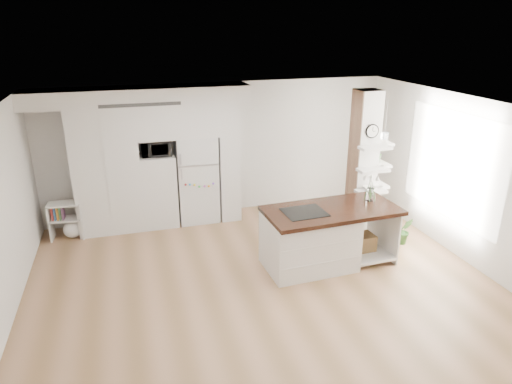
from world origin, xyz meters
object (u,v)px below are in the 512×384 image
at_px(refrigerator, 197,178).
at_px(kitchen_island, 316,237).
at_px(floor_plant_a, 404,231).
at_px(bookshelf, 69,222).

bearing_deg(refrigerator, kitchen_island, -57.58).
height_order(refrigerator, kitchen_island, refrigerator).
height_order(refrigerator, floor_plant_a, refrigerator).
height_order(refrigerator, bookshelf, refrigerator).
bearing_deg(refrigerator, bookshelf, -175.67).
xyz_separation_m(kitchen_island, bookshelf, (-3.99, 2.24, -0.20)).
xyz_separation_m(bookshelf, floor_plant_a, (5.84, -1.97, -0.05)).
distance_m(kitchen_island, floor_plant_a, 1.89).
bearing_deg(bookshelf, refrigerator, 8.38).
distance_m(bookshelf, floor_plant_a, 6.16).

